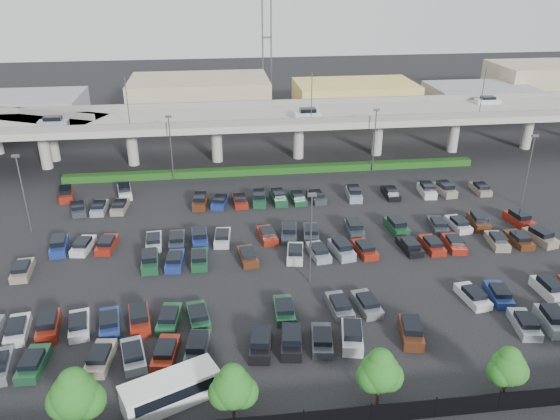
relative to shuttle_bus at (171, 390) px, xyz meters
name	(u,v)px	position (x,y,z in m)	size (l,w,h in m)	color
ground	(298,246)	(13.73, 24.01, -1.31)	(280.00, 280.00, 0.00)	black
overpass	(268,120)	(13.48, 55.99, 5.66)	(150.00, 13.00, 15.80)	#999891
hedge	(274,170)	(13.73, 49.01, -0.76)	(66.00, 1.60, 1.10)	#123910
fence	(356,416)	(13.67, -3.99, -0.40)	(70.00, 0.10, 2.00)	black
tree_row	(363,374)	(14.43, -2.52, 2.21)	(65.07, 3.66, 5.94)	#332316
shuttle_bus	(171,390)	(0.00, 0.00, 0.00)	(7.87, 5.35, 2.40)	silver
parked_cars	(296,256)	(12.99, 20.59, -0.68)	(63.19, 41.68, 1.67)	navy
light_poles	(262,194)	(9.60, 26.01, 4.93)	(66.90, 48.38, 10.30)	#4A494E
distant_buildings	(310,97)	(26.10, 85.82, 2.44)	(138.00, 24.00, 9.00)	gray
comm_tower	(267,35)	(17.73, 98.01, 14.30)	(2.40, 2.40, 30.00)	#4A494E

